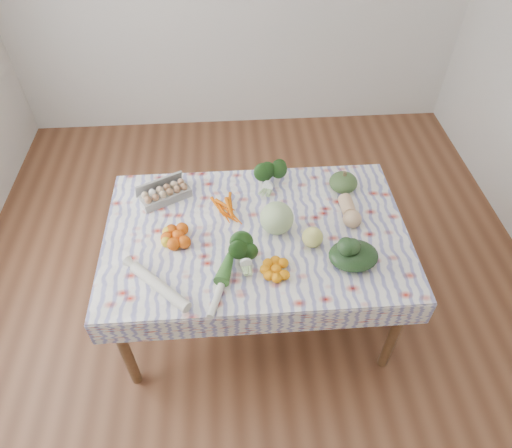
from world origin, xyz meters
name	(u,v)px	position (x,y,z in m)	size (l,w,h in m)	color
ground	(256,309)	(0.00, 0.00, 0.00)	(4.50, 4.50, 0.00)	brown
dining_table	(256,241)	(0.00, 0.00, 0.68)	(1.60, 1.00, 0.75)	brown
tablecloth	(256,232)	(0.00, 0.00, 0.76)	(1.66, 1.06, 0.01)	white
egg_carton	(165,195)	(-0.51, 0.29, 0.80)	(0.29, 0.12, 0.08)	#9C9C97
carrot_bunch	(227,211)	(-0.15, 0.15, 0.78)	(0.20, 0.18, 0.04)	#E86205
kale_bunch	(271,176)	(0.12, 0.37, 0.84)	(0.18, 0.15, 0.15)	#183911
kabocha_squash	(343,182)	(0.54, 0.31, 0.82)	(0.17, 0.17, 0.11)	#3D592B
cabbage	(277,218)	(0.11, 0.00, 0.85)	(0.18, 0.18, 0.18)	#A3C07F
butternut_squash	(350,210)	(0.53, 0.07, 0.81)	(0.10, 0.22, 0.10)	tan
orange_cluster	(178,236)	(-0.42, -0.04, 0.80)	(0.22, 0.22, 0.07)	#D9510A
broccoli	(245,253)	(-0.07, -0.20, 0.82)	(0.15, 0.15, 0.11)	#1D4315
mandarin_cluster	(276,269)	(0.08, -0.29, 0.79)	(0.18, 0.18, 0.06)	orange
grapefruit	(313,237)	(0.29, -0.12, 0.82)	(0.11, 0.11, 0.11)	#D8D767
spinach_bag	(353,256)	(0.48, -0.25, 0.82)	(0.25, 0.20, 0.11)	black
daikon	(160,286)	(-0.49, -0.36, 0.79)	(0.06, 0.06, 0.40)	beige
leek	(221,286)	(-0.20, -0.37, 0.78)	(0.04, 0.04, 0.36)	silver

